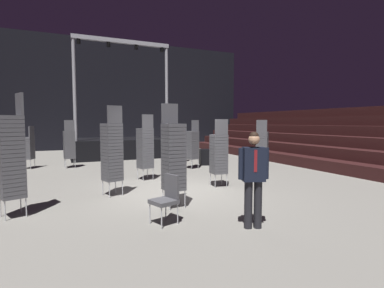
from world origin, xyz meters
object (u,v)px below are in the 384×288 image
at_px(loose_chair_near_man, 167,196).
at_px(chair_stack_front_right, 262,146).
at_px(stage_riser, 119,146).
at_px(man_with_tie, 254,174).
at_px(crew_worker_near_stage, 184,142).
at_px(chair_stack_aisle_right, 145,147).
at_px(chair_stack_front_left, 173,156).
at_px(chair_stack_mid_right, 112,151).
at_px(equipment_road_case, 209,157).
at_px(chair_stack_mid_centre, 69,144).
at_px(chair_stack_rear_right, 219,153).
at_px(chair_stack_mid_left, 28,147).
at_px(chair_stack_rear_left, 192,144).
at_px(chair_stack_aisle_left, 11,156).

bearing_deg(loose_chair_near_man, chair_stack_front_right, -70.49).
xyz_separation_m(stage_riser, man_with_tie, (0.22, -12.64, 0.40)).
bearing_deg(crew_worker_near_stage, chair_stack_aisle_right, -159.60).
distance_m(chair_stack_front_left, crew_worker_near_stage, 7.81).
height_order(chair_stack_front_right, chair_stack_mid_right, chair_stack_mid_right).
bearing_deg(chair_stack_mid_right, equipment_road_case, 20.64).
height_order(crew_worker_near_stage, equipment_road_case, crew_worker_near_stage).
bearing_deg(chair_stack_mid_centre, chair_stack_front_right, -37.51).
height_order(stage_riser, chair_stack_rear_right, stage_riser).
bearing_deg(chair_stack_front_left, crew_worker_near_stage, -119.75).
bearing_deg(crew_worker_near_stage, chair_stack_front_right, -98.05).
height_order(chair_stack_mid_left, chair_stack_rear_right, chair_stack_rear_right).
xyz_separation_m(stage_riser, crew_worker_near_stage, (2.50, -3.60, 0.36)).
bearing_deg(chair_stack_mid_left, chair_stack_rear_right, -117.03).
xyz_separation_m(chair_stack_mid_centre, loose_chair_near_man, (1.54, -8.40, -0.49)).
height_order(man_with_tie, chair_stack_rear_left, chair_stack_rear_left).
bearing_deg(chair_stack_front_right, chair_stack_mid_left, -163.34).
xyz_separation_m(chair_stack_mid_left, chair_stack_rear_left, (6.38, -2.73, 0.13)).
bearing_deg(chair_stack_mid_right, chair_stack_front_right, -4.98).
height_order(chair_stack_rear_left, chair_stack_aisle_right, chair_stack_aisle_right).
bearing_deg(man_with_tie, chair_stack_mid_right, -41.96).
bearing_deg(equipment_road_case, man_with_tie, -111.47).
distance_m(chair_stack_front_right, equipment_road_case, 2.91).
relative_size(equipment_road_case, loose_chair_near_man, 0.95).
bearing_deg(equipment_road_case, stage_riser, 123.44).
height_order(chair_stack_front_left, crew_worker_near_stage, chair_stack_front_left).
height_order(chair_stack_aisle_left, crew_worker_near_stage, chair_stack_aisle_left).
bearing_deg(chair_stack_mid_right, chair_stack_aisle_left, -173.38).
bearing_deg(chair_stack_front_left, chair_stack_mid_left, -70.87).
bearing_deg(chair_stack_mid_left, chair_stack_aisle_right, -117.19).
bearing_deg(chair_stack_front_right, stage_riser, 164.42).
bearing_deg(chair_stack_front_right, loose_chair_near_man, -96.91).
distance_m(chair_stack_rear_right, chair_stack_aisle_right, 2.63).
distance_m(chair_stack_mid_right, chair_stack_rear_right, 3.15).
height_order(chair_stack_front_right, chair_stack_aisle_right, chair_stack_aisle_right).
xyz_separation_m(chair_stack_front_right, chair_stack_mid_left, (-8.54, 4.67, -0.13)).
relative_size(chair_stack_front_right, chair_stack_rear_right, 1.00).
xyz_separation_m(chair_stack_rear_left, equipment_road_case, (1.19, 0.72, -0.67)).
bearing_deg(stage_riser, chair_stack_rear_left, -69.93).
distance_m(man_with_tie, equipment_road_case, 8.31).
bearing_deg(chair_stack_aisle_left, loose_chair_near_man, -141.98).
relative_size(chair_stack_rear_left, equipment_road_case, 2.28).
relative_size(chair_stack_mid_centre, crew_worker_near_stage, 1.19).
height_order(chair_stack_front_left, chair_stack_mid_left, chair_stack_front_left).
xyz_separation_m(chair_stack_aisle_left, loose_chair_near_man, (2.78, -1.66, -0.75)).
distance_m(stage_riser, chair_stack_mid_left, 5.22).
xyz_separation_m(man_with_tie, chair_stack_aisle_left, (-4.16, 2.55, 0.26)).
relative_size(chair_stack_mid_centre, loose_chair_near_man, 2.17).
height_order(stage_riser, chair_stack_mid_right, stage_riser).
bearing_deg(chair_stack_rear_left, stage_riser, 0.01).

